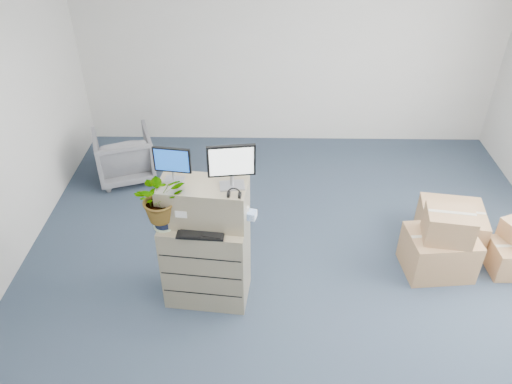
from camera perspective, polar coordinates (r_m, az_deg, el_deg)
ground at (r=5.08m, az=4.82°, el=-13.26°), size 7.00×7.00×0.00m
wall_back at (r=7.29m, az=3.89°, el=15.89°), size 6.00×0.02×2.80m
filing_cabinet_lower at (r=4.91m, az=-5.66°, el=-7.73°), size 0.84×0.57×0.93m
filing_cabinet_upper at (r=4.52m, az=-6.01°, el=-1.19°), size 0.83×0.48×0.40m
monitor_left at (r=4.40m, az=-9.56°, el=3.34°), size 0.33×0.15×0.33m
monitor_right at (r=4.24m, az=-2.82°, el=3.20°), size 0.41×0.19×0.41m
headphones at (r=4.22m, az=-2.51°, el=-0.16°), size 0.12×0.03×0.12m
keyboard at (r=4.48m, az=-6.31°, el=-4.70°), size 0.44×0.20×0.02m
mouse at (r=4.50m, az=-2.34°, el=-4.26°), size 0.09×0.07×0.03m
water_bottle at (r=4.58m, az=-5.08°, el=-2.09°), size 0.06×0.06×0.21m
phone_dock at (r=4.64m, az=-5.96°, el=-2.56°), size 0.06×0.05×0.12m
external_drive at (r=4.65m, az=-0.94°, el=-2.49°), size 0.19×0.16×0.05m
tissue_box at (r=4.55m, az=-1.22°, el=-2.53°), size 0.22×0.14×0.07m
potted_plant at (r=4.47m, az=-10.77°, el=-1.20°), size 0.55×0.58×0.46m
office_chair at (r=6.94m, az=-14.88°, el=4.30°), size 0.90×0.87×0.74m
cardboard_boxes at (r=5.91m, az=24.19°, el=-5.07°), size 1.92×1.11×0.80m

